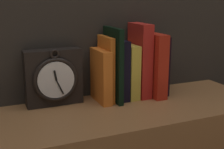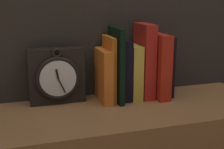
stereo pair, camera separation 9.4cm
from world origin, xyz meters
name	(u,v)px [view 1 (the left image)]	position (x,y,z in m)	size (l,w,h in m)	color
clock	(54,77)	(-0.15, 0.12, 0.93)	(0.18, 0.07, 0.19)	black
book_slot0_orange	(100,76)	(0.00, 0.09, 0.93)	(0.03, 0.13, 0.17)	orange
book_slot1_orange	(106,69)	(0.02, 0.10, 0.95)	(0.02, 0.12, 0.22)	orange
book_slot2_black	(113,65)	(0.04, 0.09, 0.96)	(0.02, 0.14, 0.24)	black
book_slot3_black	(119,70)	(0.07, 0.10, 0.94)	(0.03, 0.11, 0.20)	black
book_slot4_yellow	(129,71)	(0.11, 0.10, 0.93)	(0.04, 0.11, 0.18)	gold
book_slot5_red	(140,60)	(0.15, 0.10, 0.96)	(0.04, 0.12, 0.25)	red
book_slot6_red	(153,65)	(0.19, 0.08, 0.95)	(0.04, 0.14, 0.22)	red
book_slot7_black	(159,65)	(0.23, 0.10, 0.94)	(0.03, 0.11, 0.21)	black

